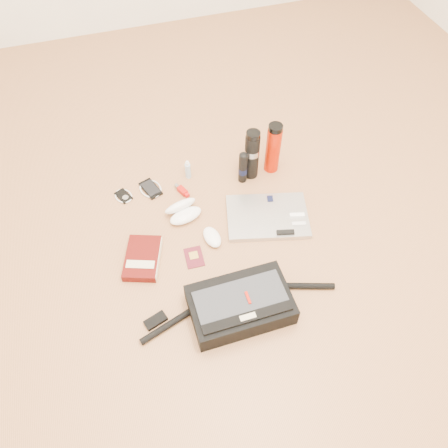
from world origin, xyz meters
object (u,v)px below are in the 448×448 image
Objects in this scene: laptop at (268,217)px; book at (143,258)px; thermos_red at (273,148)px; thermos_black at (252,154)px; messenger_bag at (240,305)px.

laptop is 0.61m from book.
book is 0.83m from thermos_red.
thermos_red is (0.74, 0.36, 0.12)m from book.
book is at bearing -150.77° from thermos_black.
messenger_bag is 0.77m from thermos_black.
messenger_bag reaches higher than laptop.
thermos_red reaches higher than laptop.
book is 0.72m from thermos_black.
thermos_red is (0.11, 0.01, -0.00)m from thermos_black.
laptop is (0.28, 0.41, -0.04)m from messenger_bag.
thermos_black is 0.12m from thermos_red.
laptop is at bearing -113.75° from thermos_red.
thermos_black is (0.02, 0.29, 0.13)m from laptop.
messenger_bag is 3.24× the size of book.
laptop is 0.32m from thermos_black.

